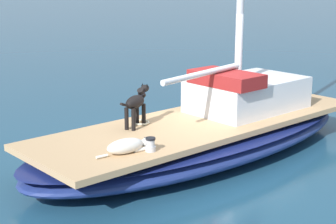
{
  "coord_description": "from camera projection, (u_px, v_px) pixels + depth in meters",
  "views": [
    {
      "loc": [
        5.4,
        -7.6,
        3.22
      ],
      "look_at": [
        0.0,
        -1.0,
        1.01
      ],
      "focal_mm": 57.51,
      "sensor_mm": 36.0,
      "label": 1
    }
  ],
  "objects": [
    {
      "name": "deck_winch",
      "position": [
        150.0,
        145.0,
        7.94
      ],
      "size": [
        0.16,
        0.16,
        0.21
      ],
      "color": "#B7B7BC",
      "rests_on": "sailboat_main"
    },
    {
      "name": "ground_plane",
      "position": [
        203.0,
        155.0,
        9.81
      ],
      "size": [
        120.0,
        120.0,
        0.0
      ],
      "primitive_type": "plane",
      "color": "navy"
    },
    {
      "name": "sailboat_main",
      "position": [
        203.0,
        137.0,
        9.73
      ],
      "size": [
        3.65,
        7.55,
        0.66
      ],
      "color": "navy",
      "rests_on": "ground"
    },
    {
      "name": "dog_black",
      "position": [
        136.0,
        103.0,
        9.13
      ],
      "size": [
        0.34,
        0.93,
        0.7
      ],
      "color": "black",
      "rests_on": "sailboat_main"
    },
    {
      "name": "coiled_rope",
      "position": [
        140.0,
        122.0,
        9.42
      ],
      "size": [
        0.32,
        0.32,
        0.04
      ],
      "primitive_type": "torus",
      "color": "beige",
      "rests_on": "sailboat_main"
    },
    {
      "name": "cabin_house",
      "position": [
        245.0,
        93.0,
        10.27
      ],
      "size": [
        1.74,
        2.42,
        0.84
      ],
      "color": "silver",
      "rests_on": "sailboat_main"
    },
    {
      "name": "dog_white",
      "position": [
        128.0,
        146.0,
        7.87
      ],
      "size": [
        0.41,
        0.94,
        0.22
      ],
      "color": "silver",
      "rests_on": "sailboat_main"
    }
  ]
}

